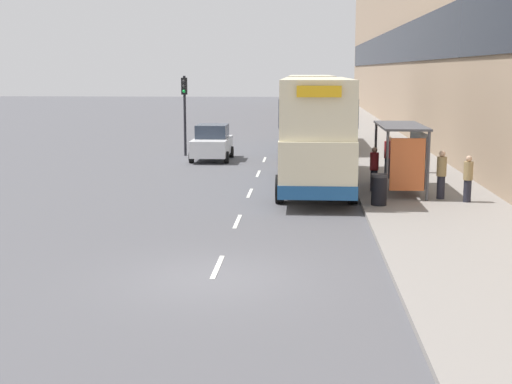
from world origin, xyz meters
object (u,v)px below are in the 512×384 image
Objects in this scene: car_1 at (305,113)px; pedestrian_1 at (388,157)px; pedestrian_at_shelter at (420,153)px; pedestrian_3 at (374,168)px; pedestrian_2 at (468,178)px; car_0 at (212,143)px; pedestrian_4 at (441,174)px; double_decker_bus_near at (315,130)px; car_2 at (316,119)px; traffic_light_far_kerb at (185,102)px; double_decker_bus_ahead at (311,110)px; bus_shelter at (406,146)px; litter_bin at (379,189)px.

pedestrian_1 is (3.39, -34.34, 0.19)m from car_1.
pedestrian_3 is (-2.49, -4.95, -0.03)m from pedestrian_at_shelter.
pedestrian_2 is (0.48, -7.08, -0.06)m from pedestrian_at_shelter.
pedestrian_4 is at bearing 129.84° from car_0.
double_decker_bus_near is 2.95m from pedestrian_3.
car_2 is 2.28× the size of pedestrian_1.
pedestrian_4 is (2.18, -1.56, 0.03)m from pedestrian_3.
car_0 is 10.62m from pedestrian_1.
car_0 is 3.19m from traffic_light_far_kerb.
traffic_light_far_kerb reaches higher than double_decker_bus_ahead.
car_0 is at bearing -131.27° from double_decker_bus_ahead.
double_decker_bus_near is 1.04× the size of double_decker_bus_ahead.
pedestrian_4 is (-0.79, 0.57, 0.05)m from pedestrian_2.
car_0 is at bearing 129.69° from bus_shelter.
pedestrian_4 is at bearing -83.17° from car_1.
car_1 is 39.38m from pedestrian_4.
pedestrian_at_shelter is at bearing -66.29° from double_decker_bus_ahead.
car_2 reaches higher than litter_bin.
car_0 is at bearing 130.71° from pedestrian_2.
pedestrian_3 is (-1.11, 0.33, -0.89)m from bus_shelter.
car_0 is at bearing 126.69° from pedestrian_3.
double_decker_bus_ahead is 15.93m from pedestrian_3.
pedestrian_2 is at bearing -81.70° from car_2.
double_decker_bus_near is 5.48m from pedestrian_4.
car_2 is 29.91m from pedestrian_3.
car_2 is (0.55, 14.14, -1.46)m from double_decker_bus_ahead.
bus_shelter is at bearing 135.94° from pedestrian_2.
traffic_light_far_kerb is at bearing 127.82° from pedestrian_3.
double_decker_bus_near is 14.22m from double_decker_bus_ahead.
litter_bin is 17.26m from traffic_light_far_kerb.
car_1 is at bearing 95.64° from pedestrian_1.
bus_shelter reaches higher than pedestrian_1.
car_2 is at bearing 93.24° from pedestrian_3.
pedestrian_1 reaches higher than pedestrian_4.
litter_bin is at bearing -87.24° from car_2.
pedestrian_1 is 13.20m from traffic_light_far_kerb.
pedestrian_3 is (2.24, -15.72, -1.30)m from double_decker_bus_ahead.
traffic_light_far_kerb is at bearing 130.29° from bus_shelter.
double_decker_bus_ahead is 14.23m from car_2.
pedestrian_1 is (2.58, -26.67, 0.22)m from car_2.
pedestrian_3 is (-2.97, 2.13, 0.02)m from pedestrian_2.
car_2 is at bearing 89.01° from double_decker_bus_near.
pedestrian_1 is at bearing 140.98° from car_0.
pedestrian_3 is 2.93m from litter_bin.
double_decker_bus_near reaches higher than pedestrian_4.
car_1 is 0.98× the size of traffic_light_far_kerb.
litter_bin is (-2.60, -7.87, -0.35)m from pedestrian_at_shelter.
double_decker_bus_near is 6.63× the size of pedestrian_4.
car_1 is 34.51m from pedestrian_1.
pedestrian_at_shelter is at bearing -30.19° from traffic_light_far_kerb.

